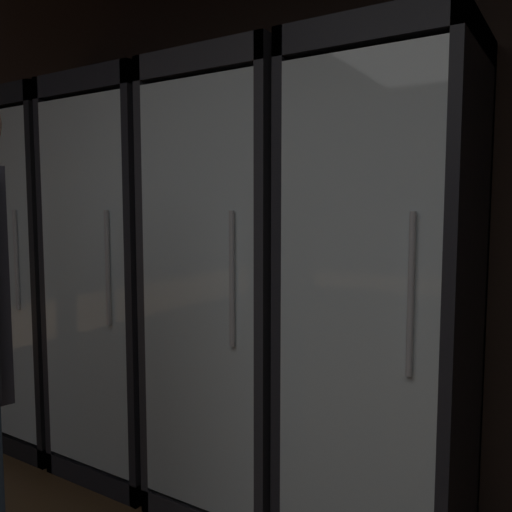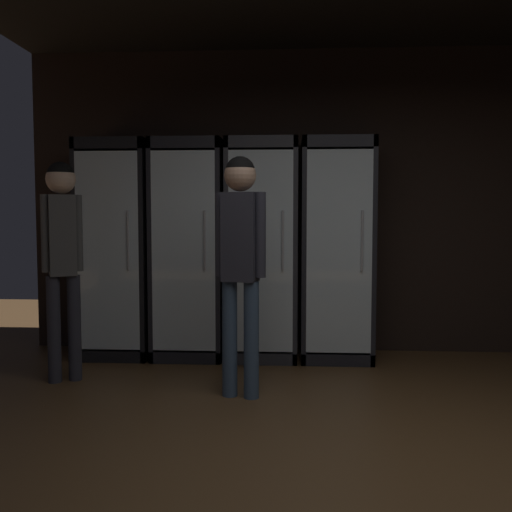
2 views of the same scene
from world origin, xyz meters
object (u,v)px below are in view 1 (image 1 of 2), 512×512
Objects in this scene: cooler_left at (136,281)px; cooler_right at (387,309)px; cooler_far_left at (54,275)px; cooler_center at (243,292)px.

cooler_right is at bearing 0.02° from cooler_left.
cooler_far_left is 0.65m from cooler_left.
cooler_center is at bearing -0.06° from cooler_far_left.
cooler_left and cooler_center have the same top height.
cooler_left is at bearing 179.99° from cooler_center.
cooler_left and cooler_right have the same top height.
cooler_center is 1.00× the size of cooler_right.
cooler_left is 1.00× the size of cooler_right.
cooler_far_left is 1.00× the size of cooler_right.
cooler_left is at bearing -179.98° from cooler_right.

